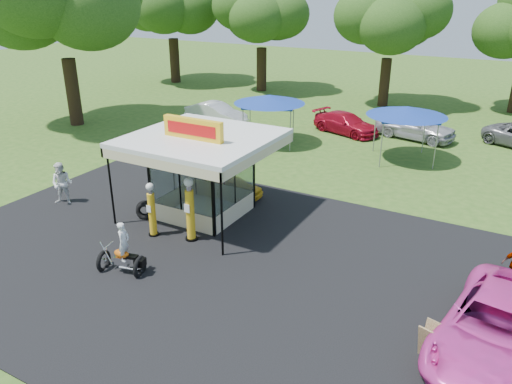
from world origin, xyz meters
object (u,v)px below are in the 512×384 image
spectator_west (62,184)px  bg_car_b (346,123)px  pink_sedan (499,328)px  tent_west (269,100)px  gas_pump_right (190,211)px  a_frame_sign (431,343)px  kiosk_car (232,186)px  bg_car_c (415,126)px  gas_pump_left (152,211)px  motorcycle (123,253)px  bg_car_a (216,114)px  tent_east (407,112)px  gas_station_kiosk (203,174)px

spectator_west → bg_car_b: size_ratio=0.42×
pink_sedan → tent_west: bearing=143.7°
gas_pump_right → a_frame_sign: (9.09, -2.25, -0.68)m
kiosk_car → bg_car_c: size_ratio=0.59×
gas_pump_left → a_frame_sign: size_ratio=2.12×
motorcycle → bg_car_a: motorcycle is taller
bg_car_c → tent_east: 4.73m
pink_sedan → gas_pump_right: bearing=-178.4°
gas_pump_left → kiosk_car: size_ratio=0.77×
gas_pump_right → bg_car_b: 16.60m
motorcycle → tent_west: tent_west is taller
pink_sedan → bg_car_a: pink_sedan is taller
gas_station_kiosk → tent_east: 12.28m
tent_east → gas_station_kiosk: bearing=-116.0°
motorcycle → kiosk_car: size_ratio=0.68×
pink_sedan → bg_car_b: 20.65m
pink_sedan → tent_west: tent_west is taller
gas_pump_right → tent_west: tent_west is taller
a_frame_sign → bg_car_b: (-9.07, 18.83, 0.14)m
gas_pump_right → bg_car_c: gas_pump_right is taller
bg_car_a → tent_west: (5.16, -2.05, 1.91)m
bg_car_c → tent_west: 9.22m
bg_car_c → tent_east: (0.33, -4.35, 1.84)m
gas_station_kiosk → a_frame_sign: 10.98m
bg_car_c → spectator_west: bearing=160.3°
a_frame_sign → spectator_west: spectator_west is taller
pink_sedan → tent_west: 19.36m
gas_pump_right → tent_west: bearing=104.8°
a_frame_sign → pink_sedan: bearing=52.0°
bg_car_c → gas_pump_left: bearing=175.0°
bg_car_a → tent_east: (12.88, -1.21, 1.93)m
bg_car_a → bg_car_c: bg_car_c is taller
kiosk_car → tent_west: 8.57m
pink_sedan → gas_station_kiosk: bearing=171.9°
gas_pump_left → gas_pump_right: size_ratio=0.86×
gas_pump_right → tent_east: size_ratio=0.60×
spectator_west → kiosk_car: bearing=10.8°
a_frame_sign → gas_pump_right: bearing=-178.3°
gas_pump_left → tent_east: (5.94, 13.56, 1.63)m
gas_station_kiosk → pink_sedan: size_ratio=0.95×
bg_car_b → tent_east: tent_east is taller
spectator_west → bg_car_a: spectator_west is taller
gas_pump_left → kiosk_car: gas_pump_left is taller
gas_station_kiosk → tent_west: (-2.35, 10.16, 0.86)m
tent_west → gas_pump_right: bearing=-75.2°
kiosk_car → bg_car_b: size_ratio=0.63×
bg_car_a → tent_west: tent_west is taller
kiosk_car → spectator_west: bearing=126.1°
gas_pump_right → pink_sedan: 10.60m
gas_station_kiosk → motorcycle: (0.32, -5.05, -1.04)m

